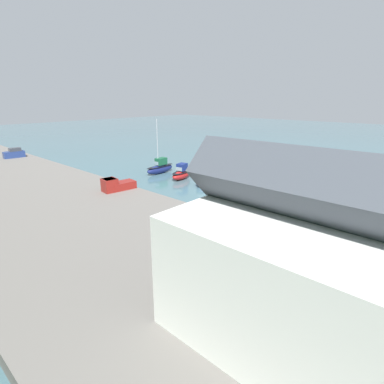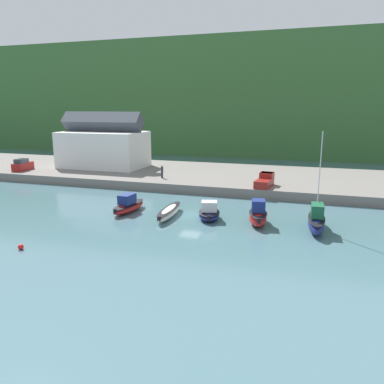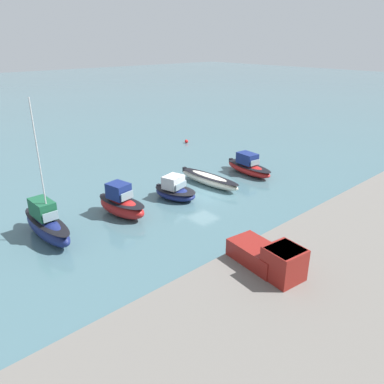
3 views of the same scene
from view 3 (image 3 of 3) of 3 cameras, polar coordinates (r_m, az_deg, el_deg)
ground_plane at (r=35.98m, az=1.80°, el=-0.38°), size 320.00×320.00×0.00m
moored_boat_0 at (r=41.77m, az=8.59°, el=3.85°), size 2.59×6.44×2.30m
moored_boat_1 at (r=38.20m, az=2.59°, el=1.94°), size 1.97×7.77×1.11m
moored_boat_2 at (r=34.81m, az=-2.63°, el=0.20°), size 3.40×4.73×2.21m
moored_boat_3 at (r=31.87m, az=-10.74°, el=-1.82°), size 2.84×5.32×2.86m
moored_boat_4 at (r=29.83m, az=-21.28°, el=-4.63°), size 1.89×6.67×10.43m
pickup_truck_0 at (r=22.29m, az=11.91°, el=-9.78°), size 2.50×4.92×1.90m
mooring_buoy_0 at (r=54.09m, az=-0.86°, el=7.73°), size 0.51×0.51×0.51m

